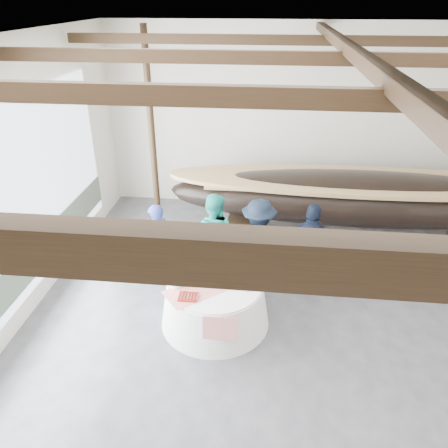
# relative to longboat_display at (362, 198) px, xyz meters

# --- Properties ---
(floor) EXTENTS (10.00, 12.00, 0.01)m
(floor) POSITION_rel_longboat_display_xyz_m (-1.12, -4.31, -1.02)
(floor) COLOR #3D3D42
(floor) RESTS_ON ground
(wall_back) EXTENTS (10.00, 0.02, 4.50)m
(wall_back) POSITION_rel_longboat_display_xyz_m (-1.12, 1.69, 1.23)
(wall_back) COLOR silver
(wall_back) RESTS_ON ground
(ceiling) EXTENTS (10.00, 12.00, 0.01)m
(ceiling) POSITION_rel_longboat_display_xyz_m (-1.12, -4.31, 3.48)
(ceiling) COLOR white
(ceiling) RESTS_ON wall_back
(pavilion_structure) EXTENTS (9.80, 11.76, 4.50)m
(pavilion_structure) POSITION_rel_longboat_display_xyz_m (-1.12, -3.55, 2.98)
(pavilion_structure) COLOR black
(pavilion_structure) RESTS_ON ground
(open_bay) EXTENTS (0.03, 7.00, 3.20)m
(open_bay) POSITION_rel_longboat_display_xyz_m (-6.07, -3.31, 0.80)
(open_bay) COLOR silver
(open_bay) RESTS_ON ground
(longboat_display) EXTENTS (8.54, 1.71, 1.60)m
(longboat_display) POSITION_rel_longboat_display_xyz_m (0.00, 0.00, 0.00)
(longboat_display) COLOR black
(longboat_display) RESTS_ON ground
(banquet_table) EXTENTS (1.84, 1.84, 0.79)m
(banquet_table) POSITION_rel_longboat_display_xyz_m (-2.85, -3.20, -0.63)
(banquet_table) COLOR white
(banquet_table) RESTS_ON ground
(tabletop_items) EXTENTS (1.66, 1.50, 0.40)m
(tabletop_items) POSITION_rel_longboat_display_xyz_m (-2.85, -3.09, -0.09)
(tabletop_items) COLOR red
(tabletop_items) RESTS_ON banquet_table
(guest_woman_blue) EXTENTS (0.68, 0.66, 1.57)m
(guest_woman_blue) POSITION_rel_longboat_display_xyz_m (-4.13, -1.96, -0.24)
(guest_woman_blue) COLOR navy
(guest_woman_blue) RESTS_ON ground
(guest_woman_teal) EXTENTS (0.96, 0.81, 1.76)m
(guest_woman_teal) POSITION_rel_longboat_display_xyz_m (-3.06, -1.80, -0.14)
(guest_woman_teal) COLOR teal
(guest_woman_teal) RESTS_ON ground
(guest_man_left) EXTENTS (1.16, 0.71, 1.75)m
(guest_man_left) POSITION_rel_longboat_display_xyz_m (-2.19, -1.95, -0.15)
(guest_man_left) COLOR black
(guest_man_left) RESTS_ON ground
(guest_man_right) EXTENTS (1.12, 0.67, 1.78)m
(guest_man_right) POSITION_rel_longboat_display_xyz_m (-1.23, -2.10, -0.13)
(guest_man_right) COLOR black
(guest_man_right) RESTS_ON ground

